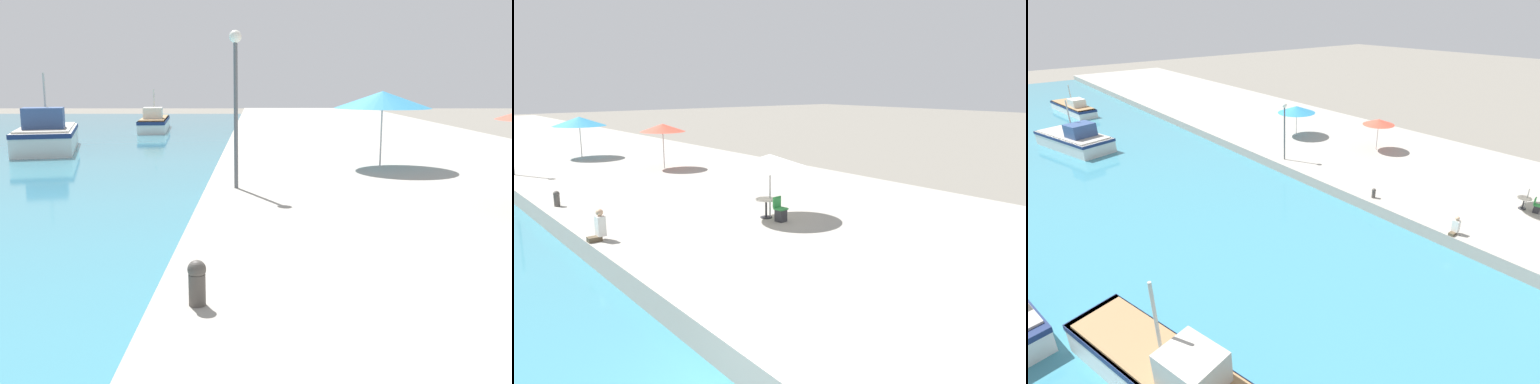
% 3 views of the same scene
% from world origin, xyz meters
% --- Properties ---
extents(quay_promenade, '(16.00, 90.00, 0.79)m').
position_xyz_m(quay_promenade, '(8.00, 37.00, 0.40)').
color(quay_promenade, '#A39E93').
rests_on(quay_promenade, ground_plane).
extents(fishing_boat_near, '(4.24, 8.97, 4.52)m').
position_xyz_m(fishing_boat_near, '(-15.53, 10.34, 0.93)').
color(fishing_boat_near, white).
rests_on(fishing_boat_near, water_basin).
extents(fishing_boat_far, '(5.18, 8.90, 4.44)m').
position_xyz_m(fishing_boat_far, '(-10.63, 40.14, 0.92)').
color(fishing_boat_far, silver).
rests_on(fishing_boat_far, water_basin).
extents(fishing_boat_distant, '(3.12, 9.53, 3.41)m').
position_xyz_m(fishing_boat_distant, '(-6.98, 54.93, 0.72)').
color(fishing_boat_distant, white).
rests_on(fishing_boat_distant, water_basin).
extents(cafe_umbrella_pink, '(2.99, 2.99, 2.44)m').
position_xyz_m(cafe_umbrella_pink, '(6.51, 7.68, 2.97)').
color(cafe_umbrella_pink, '#B7B7B7').
rests_on(cafe_umbrella_pink, quay_promenade).
extents(cafe_umbrella_white, '(2.67, 2.67, 2.68)m').
position_xyz_m(cafe_umbrella_white, '(8.57, 20.56, 3.23)').
color(cafe_umbrella_white, '#B7B7B7').
rests_on(cafe_umbrella_white, quay_promenade).
extents(cafe_umbrella_striped, '(3.55, 3.55, 2.80)m').
position_xyz_m(cafe_umbrella_striped, '(6.16, 28.24, 3.28)').
color(cafe_umbrella_striped, '#B7B7B7').
rests_on(cafe_umbrella_striped, quay_promenade).
extents(cafe_table, '(0.80, 0.80, 0.74)m').
position_xyz_m(cafe_table, '(6.39, 7.76, 1.32)').
color(cafe_table, '#333338').
rests_on(cafe_table, quay_promenade).
extents(cafe_chair_left, '(0.46, 0.49, 0.91)m').
position_xyz_m(cafe_chair_left, '(6.50, 7.05, 1.12)').
color(cafe_chair_left, '#2D2D33').
rests_on(cafe_chair_left, quay_promenade).
extents(person_at_quay, '(0.57, 0.36, 1.05)m').
position_xyz_m(person_at_quay, '(0.42, 8.91, 1.26)').
color(person_at_quay, brown).
rests_on(person_at_quay, quay_promenade).
extents(mooring_bollard, '(0.26, 0.26, 0.65)m').
position_xyz_m(mooring_bollard, '(0.69, 14.61, 1.14)').
color(mooring_bollard, '#4C4742').
rests_on(mooring_bollard, quay_promenade).
extents(lamppost, '(0.36, 0.36, 4.56)m').
position_xyz_m(lamppost, '(0.92, 23.79, 3.88)').
color(lamppost, '#565B60').
rests_on(lamppost, quay_promenade).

